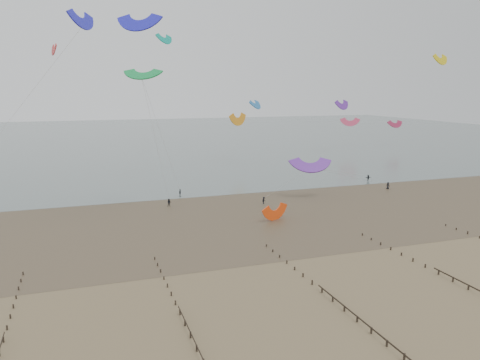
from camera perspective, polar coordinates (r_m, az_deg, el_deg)
name	(u,v)px	position (r m, az deg, el deg)	size (l,w,h in m)	color
ground	(272,278)	(64.65, 3.98, -11.79)	(500.00, 500.00, 0.00)	brown
sea_and_shore	(187,216)	(94.65, -6.46, -4.39)	(500.00, 665.00, 0.03)	#475654
groynes	(384,339)	(51.32, 17.11, -18.09)	(72.16, 50.16, 1.00)	black
kitesurfers	(250,192)	(111.88, 1.22, -1.47)	(124.14, 19.55, 1.87)	black
grounded_kite	(275,220)	(91.70, 4.32, -4.86)	(5.97, 3.13, 4.55)	#FF4710
kites_airborne	(124,110)	(141.51, -13.97, 8.27)	(242.13, 111.61, 39.01)	#9D2346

